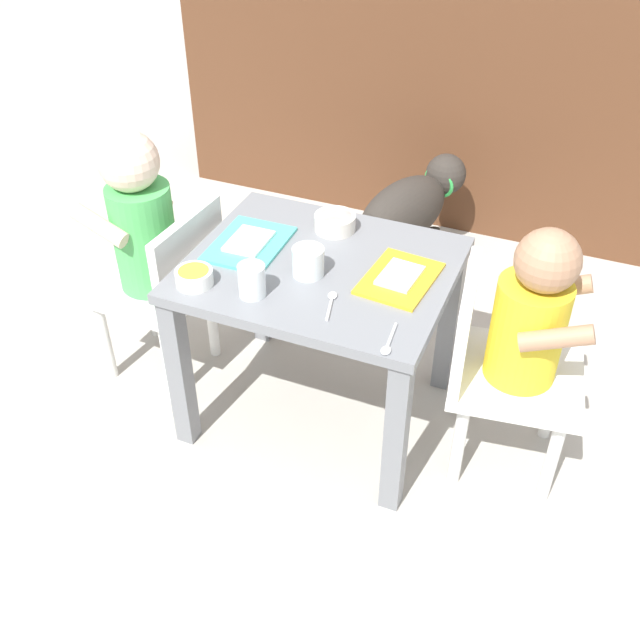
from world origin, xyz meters
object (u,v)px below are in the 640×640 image
(cereal_bowl_right_side, at_px, (194,277))
(dog, at_px, (411,209))
(seated_child_left, at_px, (147,235))
(water_cup_right, at_px, (308,263))
(food_tray_left, at_px, (249,243))
(water_cup_left, at_px, (252,282))
(food_tray_right, at_px, (400,278))
(dining_table, at_px, (320,295))
(spoon_by_left_tray, at_px, (389,342))
(spoon_by_right_tray, at_px, (331,302))
(seated_child_right, at_px, (521,329))
(veggie_bowl_near, at_px, (335,222))

(cereal_bowl_right_side, bearing_deg, dog, 74.76)
(seated_child_left, height_order, water_cup_right, seated_child_left)
(food_tray_left, xyz_separation_m, water_cup_left, (0.09, -0.17, 0.02))
(food_tray_right, bearing_deg, seated_child_left, -178.67)
(water_cup_left, distance_m, cereal_bowl_right_side, 0.13)
(dog, bearing_deg, dining_table, -91.29)
(food_tray_right, distance_m, cereal_bowl_right_side, 0.44)
(dog, xyz_separation_m, spoon_by_left_tray, (0.21, -0.88, 0.22))
(seated_child_left, relative_size, water_cup_left, 9.47)
(seated_child_left, distance_m, food_tray_right, 0.63)
(water_cup_left, distance_m, spoon_by_left_tray, 0.32)
(dog, distance_m, water_cup_right, 0.77)
(dining_table, height_order, seated_child_left, seated_child_left)
(seated_child_left, xyz_separation_m, spoon_by_left_tray, (0.68, -0.20, 0.03))
(dog, distance_m, spoon_by_right_tray, 0.84)
(dining_table, xyz_separation_m, food_tray_left, (-0.18, 0.01, 0.09))
(dog, bearing_deg, food_tray_right, -76.25)
(water_cup_right, distance_m, spoon_by_right_tray, 0.12)
(dining_table, relative_size, seated_child_right, 0.93)
(spoon_by_right_tray, bearing_deg, food_tray_left, 152.19)
(seated_child_right, height_order, food_tray_left, seated_child_right)
(dog, xyz_separation_m, water_cup_left, (-0.10, -0.84, 0.24))
(seated_child_right, xyz_separation_m, food_tray_left, (-0.63, -0.00, 0.06))
(veggie_bowl_near, xyz_separation_m, spoon_by_right_tray, (0.10, -0.28, -0.02))
(seated_child_left, xyz_separation_m, spoon_by_right_tray, (0.53, -0.12, 0.03))
(water_cup_left, height_order, cereal_bowl_right_side, water_cup_left)
(spoon_by_right_tray, bearing_deg, spoon_by_left_tray, -26.97)
(water_cup_left, xyz_separation_m, cereal_bowl_right_side, (-0.13, -0.01, -0.01))
(water_cup_left, bearing_deg, cereal_bowl_right_side, -174.36)
(veggie_bowl_near, bearing_deg, water_cup_right, -85.52)
(water_cup_left, bearing_deg, spoon_by_right_tray, 11.49)
(food_tray_left, height_order, spoon_by_right_tray, food_tray_left)
(seated_child_left, xyz_separation_m, veggie_bowl_near, (0.43, 0.16, 0.05))
(dining_table, relative_size, cereal_bowl_right_side, 7.23)
(food_tray_left, xyz_separation_m, water_cup_right, (0.17, -0.05, 0.02))
(food_tray_left, height_order, cereal_bowl_right_side, cereal_bowl_right_side)
(spoon_by_right_tray, bearing_deg, water_cup_right, 136.50)
(seated_child_right, xyz_separation_m, water_cup_left, (-0.54, -0.17, 0.09))
(cereal_bowl_right_side, bearing_deg, seated_child_left, 144.49)
(dog, distance_m, water_cup_left, 0.88)
(spoon_by_left_tray, bearing_deg, food_tray_left, 152.50)
(seated_child_left, distance_m, spoon_by_left_tray, 0.71)
(dining_table, bearing_deg, spoon_by_left_tray, -41.60)
(dining_table, height_order, spoon_by_right_tray, spoon_by_right_tray)
(veggie_bowl_near, bearing_deg, cereal_bowl_right_side, -120.93)
(dining_table, distance_m, food_tray_left, 0.20)
(dog, height_order, food_tray_left, food_tray_left)
(dining_table, distance_m, water_cup_left, 0.21)
(food_tray_right, bearing_deg, seated_child_right, 0.49)
(dining_table, height_order, veggie_bowl_near, veggie_bowl_near)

